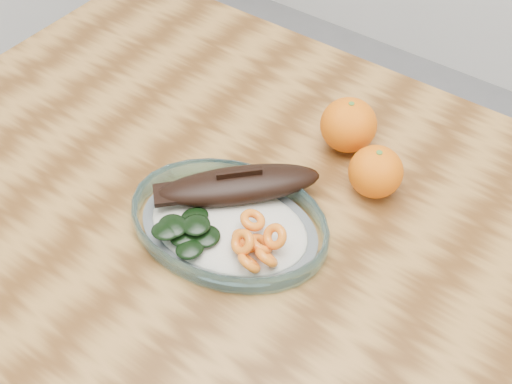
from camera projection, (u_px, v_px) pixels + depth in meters
dining_table at (272, 278)px, 0.90m from camera, size 1.20×0.80×0.75m
plated_meal at (229, 220)px, 0.82m from camera, size 0.56×0.56×0.08m
orange_left at (349, 125)px, 0.91m from camera, size 0.08×0.08×0.08m
orange_right at (376, 172)px, 0.85m from camera, size 0.07×0.07×0.07m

